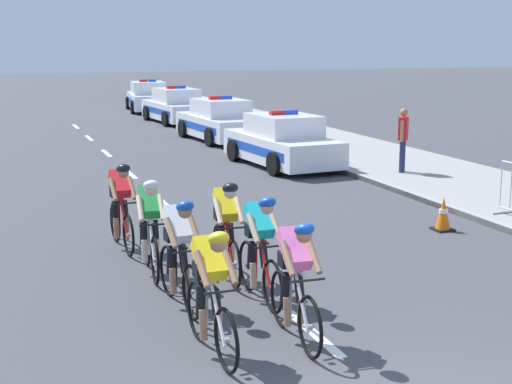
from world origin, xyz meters
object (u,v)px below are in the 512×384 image
Objects in this scene: cyclist_sixth at (226,228)px; police_car_nearest at (282,142)px; police_car_third at (176,107)px; spectator_back at (403,136)px; cyclist_seventh at (121,204)px; police_car_second at (220,121)px; cyclist_lead at (211,290)px; cyclist_third at (180,251)px; cyclist_fifth at (150,225)px; traffic_cone_far at (443,214)px; police_car_furthest at (148,98)px; cyclist_second at (296,278)px; cyclist_fourth at (260,246)px.

cyclist_sixth is 10.47m from police_car_nearest.
police_car_third is 2.71× the size of spectator_back.
police_car_second is (5.84, 13.15, -0.11)m from cyclist_seventh.
cyclist_lead is 1.00× the size of cyclist_third.
police_car_second is 2.71× the size of spectator_back.
cyclist_fifth is 5.85m from traffic_cone_far.
police_car_nearest is (4.67, 9.37, -0.11)m from cyclist_sixth.
spectator_back is (2.34, -8.61, 0.40)m from police_car_second.
police_car_furthest reaches higher than cyclist_fifth.
cyclist_sixth is at bearing -106.91° from police_car_second.
police_car_nearest is 12.40m from police_car_third.
traffic_cone_far is (5.77, 0.84, -0.48)m from cyclist_fifth.
cyclist_second is 24.79m from police_car_third.
cyclist_second is 1.00× the size of cyclist_seventh.
police_car_third is at bearing 90.00° from police_car_second.
cyclist_fourth is at bearing -113.41° from police_car_nearest.
cyclist_lead and cyclist_sixth have the same top height.
cyclist_fifth is 27.52m from police_car_furthest.
cyclist_second is at bearing 2.47° from cyclist_lead.
cyclist_lead is 25.05m from police_car_third.
police_car_third is 15.22m from spectator_back.
cyclist_seventh is 0.38× the size of police_car_nearest.
cyclist_fifth is 1.18m from cyclist_sixth.
police_car_nearest is (5.84, 7.18, -0.11)m from cyclist_seventh.
cyclist_sixth is at bearing 90.57° from cyclist_second.
police_car_second reaches higher than cyclist_third.
police_car_second is (5.69, 14.76, -0.11)m from cyclist_fifth.
police_car_furthest is at bearing 79.32° from cyclist_lead.
cyclist_sixth is at bearing -136.15° from spectator_back.
spectator_back is at bearing 66.89° from traffic_cone_far.
cyclist_fifth reaches higher than traffic_cone_far.
police_car_furthest is at bearing 78.07° from cyclist_fifth.
police_car_nearest is (5.63, 10.33, -0.11)m from cyclist_third.
cyclist_fifth is at bearing -111.09° from police_car_second.
cyclist_seventh is at bearing -106.62° from police_car_third.
police_car_nearest is at bearing 131.63° from spectator_back.
cyclist_third is 11.08m from spectator_back.
police_car_nearest and police_car_second have the same top height.
cyclist_sixth is (-0.03, 2.58, 0.00)m from cyclist_second.
traffic_cone_far is at bearing -89.67° from police_car_second.
police_car_third reaches higher than cyclist_lead.
police_car_furthest is at bearing 80.38° from cyclist_sixth.
traffic_cone_far is at bearing 16.71° from cyclist_sixth.
cyclist_sixth is 16.04m from police_car_second.
cyclist_third is at bearing -136.01° from spectator_back.
cyclist_third is at bearing -134.99° from cyclist_sixth.
police_car_nearest is 3.55m from spectator_back.
traffic_cone_far is at bearing -89.78° from police_car_third.
police_car_furthest is (-0.00, 12.17, 0.00)m from police_car_second.
police_car_third is at bearing 90.00° from police_car_nearest.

